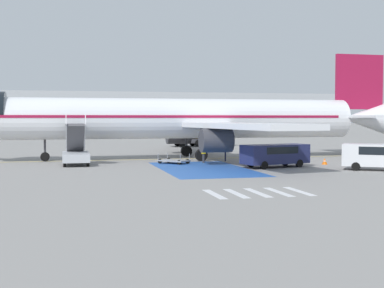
% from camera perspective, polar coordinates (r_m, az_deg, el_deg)
% --- Properties ---
extents(ground_plane, '(600.00, 600.00, 0.00)m').
position_cam_1_polar(ground_plane, '(52.02, -3.51, -1.60)').
color(ground_plane, gray).
extents(apron_leadline_yellow, '(79.31, 0.45, 0.01)m').
position_cam_1_polar(apron_leadline_yellow, '(51.99, -1.65, -1.60)').
color(apron_leadline_yellow, gold).
rests_on(apron_leadline_yellow, ground_plane).
extents(apron_stand_patch_blue, '(6.72, 13.47, 0.01)m').
position_cam_1_polar(apron_stand_patch_blue, '(41.95, 1.26, -2.66)').
color(apron_stand_patch_blue, '#2856A8').
rests_on(apron_stand_patch_blue, ground_plane).
extents(apron_walkway_bar_0, '(0.44, 3.60, 0.01)m').
position_cam_1_polar(apron_walkway_bar_0, '(28.15, 2.40, -5.36)').
color(apron_walkway_bar_0, silver).
rests_on(apron_walkway_bar_0, ground_plane).
extents(apron_walkway_bar_1, '(0.44, 3.60, 0.01)m').
position_cam_1_polar(apron_walkway_bar_1, '(28.50, 4.73, -5.27)').
color(apron_walkway_bar_1, silver).
rests_on(apron_walkway_bar_1, ground_plane).
extents(apron_walkway_bar_2, '(0.44, 3.60, 0.01)m').
position_cam_1_polar(apron_walkway_bar_2, '(28.89, 7.00, -5.17)').
color(apron_walkway_bar_2, silver).
rests_on(apron_walkway_bar_2, ground_plane).
extents(apron_walkway_bar_3, '(0.44, 3.60, 0.01)m').
position_cam_1_polar(apron_walkway_bar_3, '(29.33, 9.20, -5.07)').
color(apron_walkway_bar_3, silver).
rests_on(apron_walkway_bar_3, ground_plane).
extents(apron_walkway_bar_4, '(0.44, 3.60, 0.01)m').
position_cam_1_polar(apron_walkway_bar_4, '(29.81, 11.34, -4.96)').
color(apron_walkway_bar_4, silver).
rests_on(apron_walkway_bar_4, ground_plane).
extents(airliner, '(45.37, 36.22, 10.64)m').
position_cam_1_polar(airliner, '(51.97, -0.97, 2.71)').
color(airliner, silver).
rests_on(airliner, ground_plane).
extents(boarding_stairs_forward, '(2.21, 5.24, 4.30)m').
position_cam_1_polar(boarding_stairs_forward, '(46.32, -12.31, -0.93)').
color(boarding_stairs_forward, '#ADB2BA').
rests_on(boarding_stairs_forward, ground_plane).
extents(fuel_tanker, '(9.07, 3.29, 3.58)m').
position_cam_1_polar(fuel_tanker, '(74.96, 0.86, 1.15)').
color(fuel_tanker, '#38383D').
rests_on(fuel_tanker, ground_plane).
extents(service_van_1, '(5.52, 4.59, 2.01)m').
position_cam_1_polar(service_van_1, '(42.96, 19.44, -1.07)').
color(service_van_1, silver).
rests_on(service_van_1, ground_plane).
extents(service_van_2, '(5.90, 3.31, 1.85)m').
position_cam_1_polar(service_van_2, '(43.61, 8.86, -1.00)').
color(service_van_2, '#1E234C').
rests_on(service_van_2, ground_plane).
extents(baggage_cart, '(2.86, 2.93, 0.87)m').
position_cam_1_polar(baggage_cart, '(46.72, -1.96, -1.79)').
color(baggage_cart, gray).
rests_on(baggage_cart, ground_plane).
extents(ground_crew_0, '(0.31, 0.47, 1.69)m').
position_cam_1_polar(ground_crew_0, '(47.42, 1.23, -0.85)').
color(ground_crew_0, '#2D2D33').
rests_on(ground_crew_0, ground_plane).
extents(ground_crew_1, '(0.36, 0.48, 1.83)m').
position_cam_1_polar(ground_crew_1, '(49.32, 3.58, -0.61)').
color(ground_crew_1, '#191E38').
rests_on(ground_crew_1, ground_plane).
extents(traffic_cone_0, '(0.50, 0.50, 0.56)m').
position_cam_1_polar(traffic_cone_0, '(53.02, 16.62, -1.33)').
color(traffic_cone_0, orange).
rests_on(traffic_cone_0, ground_plane).
extents(traffic_cone_2, '(0.50, 0.50, 0.55)m').
position_cam_1_polar(traffic_cone_2, '(47.15, 13.96, -1.80)').
color(traffic_cone_2, orange).
rests_on(traffic_cone_2, ground_plane).
extents(terminal_building, '(129.11, 12.10, 9.64)m').
position_cam_1_polar(terminal_building, '(121.16, -14.43, 3.12)').
color(terminal_building, '#9EA3A8').
rests_on(terminal_building, ground_plane).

